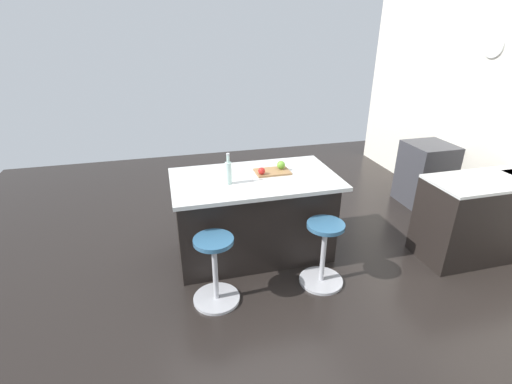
# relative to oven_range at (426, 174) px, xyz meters

# --- Properties ---
(ground_plane) EXTENTS (7.68, 7.68, 0.00)m
(ground_plane) POSITION_rel_oven_range_xyz_m (2.58, 0.81, -0.44)
(ground_plane) COLOR black
(sink_cabinet) EXTENTS (1.88, 0.60, 1.20)m
(sink_cabinet) POSITION_rel_oven_range_xyz_m (-0.00, 1.29, 0.02)
(sink_cabinet) COLOR black
(sink_cabinet) RESTS_ON ground_plane
(oven_range) EXTENTS (0.60, 0.61, 0.89)m
(oven_range) POSITION_rel_oven_range_xyz_m (0.00, 0.00, 0.00)
(oven_range) COLOR #38383D
(oven_range) RESTS_ON ground_plane
(kitchen_island) EXTENTS (1.70, 0.98, 0.96)m
(kitchen_island) POSITION_rel_oven_range_xyz_m (2.70, 0.67, 0.04)
(kitchen_island) COLOR black
(kitchen_island) RESTS_ON ground_plane
(stool_by_window) EXTENTS (0.44, 0.44, 0.68)m
(stool_by_window) POSITION_rel_oven_range_xyz_m (2.16, 1.34, -0.12)
(stool_by_window) COLOR #B7B7BC
(stool_by_window) RESTS_ON ground_plane
(stool_middle) EXTENTS (0.44, 0.44, 0.68)m
(stool_middle) POSITION_rel_oven_range_xyz_m (3.23, 1.34, -0.12)
(stool_middle) COLOR #B7B7BC
(stool_middle) RESTS_ON ground_plane
(cutting_board) EXTENTS (0.36, 0.24, 0.02)m
(cutting_board) POSITION_rel_oven_range_xyz_m (2.48, 0.64, 0.52)
(cutting_board) COLOR olive
(cutting_board) RESTS_ON kitchen_island
(apple_green) EXTENTS (0.09, 0.09, 0.09)m
(apple_green) POSITION_rel_oven_range_xyz_m (2.38, 0.60, 0.58)
(apple_green) COLOR #609E2D
(apple_green) RESTS_ON cutting_board
(apple_red) EXTENTS (0.07, 0.07, 0.07)m
(apple_red) POSITION_rel_oven_range_xyz_m (2.62, 0.71, 0.57)
(apple_red) COLOR red
(apple_red) RESTS_ON cutting_board
(water_bottle) EXTENTS (0.06, 0.06, 0.31)m
(water_bottle) POSITION_rel_oven_range_xyz_m (2.99, 0.81, 0.64)
(water_bottle) COLOR silver
(water_bottle) RESTS_ON kitchen_island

